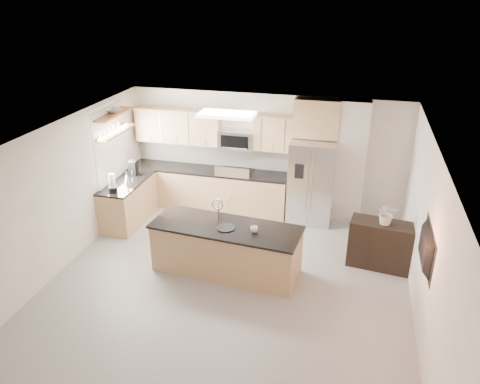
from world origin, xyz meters
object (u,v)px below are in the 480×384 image
(range, at_px, (235,191))
(blender, at_px, (112,184))
(coffee_maker, at_px, (133,168))
(refrigerator, at_px, (311,182))
(kettle, at_px, (127,178))
(cup, at_px, (254,229))
(credenza, at_px, (380,245))
(bowl, at_px, (114,110))
(television, at_px, (422,248))
(flower_vase, at_px, (388,209))
(island, at_px, (226,249))
(microwave, at_px, (237,140))
(platter, at_px, (226,228))

(range, height_order, blender, blender)
(coffee_maker, bearing_deg, blender, -88.79)
(refrigerator, relative_size, kettle, 8.06)
(blender, height_order, kettle, blender)
(coffee_maker, bearing_deg, range, 17.59)
(cup, height_order, coffee_maker, coffee_maker)
(credenza, relative_size, coffee_maker, 3.57)
(coffee_maker, distance_m, bowl, 1.35)
(bowl, distance_m, television, 6.25)
(bowl, bearing_deg, range, 22.35)
(flower_vase, bearing_deg, kettle, 174.63)
(island, xyz_separation_m, credenza, (2.62, 0.83, -0.01))
(microwave, relative_size, credenza, 0.69)
(range, relative_size, television, 1.06)
(range, relative_size, refrigerator, 0.64)
(range, xyz_separation_m, coffee_maker, (-2.10, -0.66, 0.59))
(refrigerator, height_order, kettle, refrigerator)
(island, distance_m, bowl, 3.64)
(refrigerator, relative_size, television, 1.65)
(island, bearing_deg, kettle, 158.01)
(credenza, xyz_separation_m, blender, (-5.16, -0.06, 0.65))
(cup, bearing_deg, blender, 164.37)
(refrigerator, distance_m, credenza, 2.13)
(flower_vase, bearing_deg, cup, -157.72)
(television, bearing_deg, cup, 75.51)
(island, xyz_separation_m, television, (3.04, -0.74, 0.90))
(television, bearing_deg, platter, 77.63)
(microwave, xyz_separation_m, kettle, (-2.02, -1.23, -0.61))
(island, xyz_separation_m, blender, (-2.54, 0.77, 0.64))
(microwave, bearing_deg, range, -90.00)
(coffee_maker, height_order, bowl, bowl)
(island, relative_size, platter, 8.30)
(kettle, bearing_deg, cup, -24.41)
(island, height_order, kettle, island)
(range, distance_m, platter, 2.54)
(range, relative_size, bowl, 2.83)
(television, bearing_deg, range, 48.36)
(bowl, relative_size, flower_vase, 0.68)
(credenza, distance_m, flower_vase, 0.74)
(kettle, xyz_separation_m, coffee_maker, (-0.07, 0.44, 0.05))
(range, relative_size, flower_vase, 1.91)
(island, distance_m, television, 3.26)
(range, distance_m, refrigerator, 1.71)
(range, xyz_separation_m, television, (3.51, -3.12, 0.88))
(microwave, bearing_deg, coffee_maker, -159.38)
(flower_vase, relative_size, television, 0.55)
(kettle, xyz_separation_m, bowl, (-0.23, 0.18, 1.37))
(television, bearing_deg, flower_vase, 14.14)
(island, bearing_deg, platter, -70.79)
(microwave, bearing_deg, cup, -69.31)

